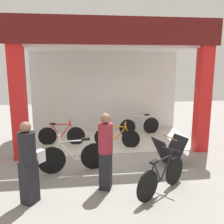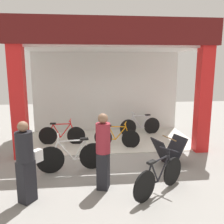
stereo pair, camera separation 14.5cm
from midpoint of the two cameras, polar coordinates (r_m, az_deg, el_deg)
name	(u,v)px [view 2 (the right image)]	position (r m, az deg, el deg)	size (l,w,h in m)	color
ground_plane	(114,154)	(7.52, 1.14, -9.67)	(19.48, 19.48, 0.00)	gray
shop_facade	(110,81)	(8.52, -0.08, 7.28)	(5.94, 3.10, 3.90)	beige
bicycle_inside_0	(117,137)	(8.02, 1.60, -5.85)	(1.44, 0.51, 0.82)	black
bicycle_inside_1	(62,135)	(8.40, -11.03, -5.18)	(1.54, 0.42, 0.85)	black
bicycle_inside_2	(140,126)	(9.40, 7.01, -3.19)	(1.60, 0.47, 0.89)	black
bicycle_parked_0	(159,177)	(5.40, 11.67, -14.47)	(1.31, 1.03, 0.90)	black
bicycle_parked_1	(72,156)	(6.36, -8.51, -10.10)	(1.72, 0.47, 0.95)	black
sandwich_board_sign	(168,151)	(6.84, 13.52, -8.79)	(0.96, 0.79, 0.76)	black
pedestrian_1	(103,151)	(5.29, -1.27, -9.01)	(0.39, 0.39, 1.67)	black
pedestrian_2	(26,161)	(5.07, -18.49, -10.72)	(0.52, 0.59, 1.62)	black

